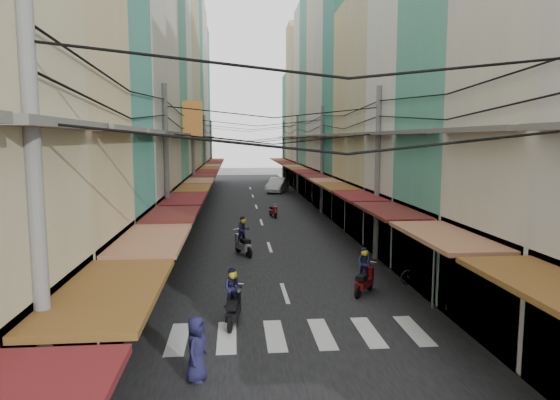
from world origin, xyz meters
TOP-DOWN VIEW (x-y plane):
  - ground at (0.00, 0.00)m, footprint 160.00×160.00m
  - road at (0.00, 20.00)m, footprint 10.00×80.00m
  - sidewalk_left at (-6.50, 20.00)m, footprint 3.00×80.00m
  - sidewalk_right at (6.50, 20.00)m, footprint 3.00×80.00m
  - crosswalk at (-0.00, -6.00)m, footprint 7.55×2.40m
  - building_row_left at (-7.92, 16.56)m, footprint 7.80×67.67m
  - building_row_right at (7.92, 16.45)m, footprint 7.80×68.98m
  - utility_poles at (0.00, 15.01)m, footprint 10.20×66.13m
  - white_car at (2.80, 33.40)m, footprint 5.98×3.74m
  - bicycle at (5.58, -1.46)m, footprint 1.81×0.87m
  - moving_scooters at (-0.15, 1.26)m, footprint 5.36×22.96m
  - parked_scooters at (4.01, -4.10)m, footprint 13.35×15.73m
  - pedestrians at (-4.05, -0.37)m, footprint 13.41×16.85m
  - market_umbrella at (6.86, -3.27)m, footprint 2.41×2.41m
  - traffic_sign at (4.83, -4.09)m, footprint 0.10×0.68m

SIDE VIEW (x-z plane):
  - ground at x=0.00m, z-range 0.00..0.00m
  - white_car at x=2.80m, z-range -0.98..0.98m
  - bicycle at x=5.58m, z-range -0.60..0.60m
  - road at x=0.00m, z-range 0.00..0.02m
  - crosswalk at x=0.00m, z-range 0.02..0.03m
  - sidewalk_left at x=-6.50m, z-range 0.00..0.06m
  - sidewalk_right at x=6.50m, z-range 0.00..0.06m
  - parked_scooters at x=4.01m, z-range -0.03..0.97m
  - moving_scooters at x=-0.15m, z-range -0.42..1.52m
  - pedestrians at x=-4.05m, z-range -0.07..2.06m
  - market_umbrella at x=6.86m, z-range 0.97..3.51m
  - traffic_sign at x=4.83m, z-range 0.72..3.82m
  - utility_poles at x=0.00m, z-range 2.49..10.69m
  - building_row_right at x=7.92m, z-range -1.89..20.71m
  - building_row_left at x=-7.92m, z-range -2.07..21.63m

